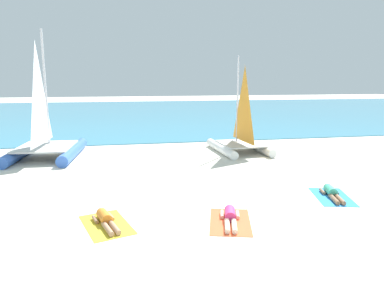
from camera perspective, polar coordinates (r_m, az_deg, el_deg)
The scene contains 10 objects.
ground_plane at distance 19.21m, azimuth -2.50°, elevation -1.15°, with size 120.00×120.00×0.00m, color silver.
ocean_water at distance 41.30m, azimuth -7.12°, elevation 5.09°, with size 120.00×40.00×0.05m, color teal.
sailboat_white at distance 19.00m, azimuth 7.76°, elevation 0.95°, with size 2.72×4.03×5.07m.
sailboat_blue at distance 18.85m, azimuth -22.54°, elevation 0.70°, with size 3.41×5.01×6.26m.
towel_left at distance 10.04m, azimuth -13.63°, elevation -12.53°, with size 1.10×1.90×0.01m, color yellow.
sunbather_left at distance 10.05m, azimuth -13.76°, elevation -11.74°, with size 0.84×1.54×0.30m.
towel_middle at distance 10.02m, azimuth 6.17°, elevation -12.33°, with size 1.10×1.90×0.01m, color #EA5933.
sunbather_middle at distance 10.03m, azimuth 6.17°, elevation -11.53°, with size 0.79×1.55×0.30m.
towel_right at distance 12.79m, azimuth 21.67°, elevation -7.91°, with size 1.10×1.90×0.01m, color #338CD8.
sunbather_right at distance 12.81m, azimuth 21.61°, elevation -7.29°, with size 0.78×1.55×0.30m.
Camera 1 is at (-2.75, -8.61, 3.89)m, focal length 33.06 mm.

